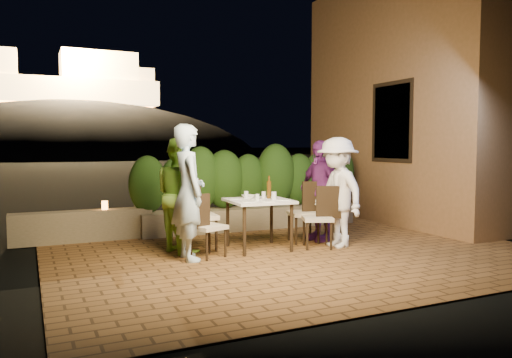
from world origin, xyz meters
TOP-DOWN VIEW (x-y plane):
  - ground at (0.00, 0.00)m, footprint 400.00×400.00m
  - terrace_floor at (0.00, 0.50)m, footprint 7.00×6.00m
  - building_wall at (3.60, 2.00)m, footprint 1.60×5.00m
  - window_pane at (2.82, 1.50)m, footprint 0.08×1.00m
  - window_frame at (2.81, 1.50)m, footprint 0.06×1.15m
  - planter at (0.20, 2.30)m, footprint 4.20×0.55m
  - hedge at (0.20, 2.30)m, footprint 4.00×0.70m
  - parapet at (-2.80, 2.30)m, footprint 2.20×0.30m
  - hill at (2.00, 60.00)m, footprint 52.00×40.00m
  - fortress at (2.00, 60.00)m, footprint 26.00×8.00m
  - dining_table at (-0.47, 0.56)m, footprint 0.93×0.93m
  - plate_nw at (-0.74, 0.33)m, footprint 0.20×0.20m
  - plate_sw at (-0.74, 0.79)m, footprint 0.20×0.20m
  - plate_ne at (-0.17, 0.31)m, footprint 0.22×0.22m
  - plate_se at (-0.17, 0.76)m, footprint 0.20×0.20m
  - plate_centre at (-0.49, 0.59)m, footprint 0.20×0.20m
  - plate_front at (-0.46, 0.25)m, footprint 0.22×0.22m
  - glass_nw at (-0.57, 0.40)m, footprint 0.06×0.06m
  - glass_sw at (-0.58, 0.77)m, footprint 0.07×0.07m
  - glass_ne at (-0.28, 0.42)m, footprint 0.07×0.07m
  - glass_se at (-0.33, 0.67)m, footprint 0.06×0.06m
  - beer_bottle at (-0.27, 0.61)m, footprint 0.07×0.07m
  - bowl at (-0.52, 0.83)m, footprint 0.23×0.23m
  - chair_left_front at (-1.33, 0.37)m, footprint 0.54×0.54m
  - chair_left_back at (-1.29, 0.88)m, footprint 0.52×0.52m
  - chair_right_front at (0.39, 0.29)m, footprint 0.57×0.57m
  - chair_right_back at (0.42, 0.75)m, footprint 0.53×0.53m
  - diner_blue at (-1.61, 0.35)m, footprint 0.46×0.68m
  - diner_green at (-1.58, 0.90)m, footprint 0.82×0.95m
  - diner_white at (0.70, 0.22)m, footprint 0.68×1.11m
  - diner_purple at (0.73, 0.77)m, footprint 0.52×1.00m
  - parapet_lamp at (-2.45, 2.30)m, footprint 0.10×0.10m

SIDE VIEW (x-z plane):
  - hill at x=2.00m, z-range -15.00..7.00m
  - terrace_floor at x=0.00m, z-range -0.15..0.00m
  - ground at x=0.00m, z-range -0.02..-0.02m
  - planter at x=0.20m, z-range 0.00..0.40m
  - parapet at x=-2.80m, z-range 0.00..0.50m
  - dining_table at x=-0.47m, z-range 0.00..0.75m
  - chair_left_front at x=-1.33m, z-range 0.00..0.89m
  - chair_right_front at x=0.39m, z-range 0.00..0.94m
  - chair_right_back at x=0.42m, z-range 0.00..0.98m
  - chair_left_back at x=-1.29m, z-range 0.00..1.06m
  - parapet_lamp at x=-2.45m, z-range 0.50..0.64m
  - plate_centre at x=-0.49m, z-range 0.75..0.76m
  - plate_se at x=-0.17m, z-range 0.75..0.76m
  - plate_sw at x=-0.74m, z-range 0.75..0.76m
  - plate_nw at x=-0.74m, z-range 0.75..0.76m
  - plate_front at x=-0.46m, z-range 0.75..0.76m
  - plate_ne at x=-0.17m, z-range 0.75..0.76m
  - bowl at x=-0.52m, z-range 0.75..0.80m
  - glass_nw at x=-0.57m, z-range 0.75..0.85m
  - glass_se at x=-0.33m, z-range 0.75..0.86m
  - glass_sw at x=-0.58m, z-range 0.75..0.86m
  - glass_ne at x=-0.28m, z-range 0.75..0.87m
  - diner_purple at x=0.73m, z-range 0.00..1.64m
  - diner_green at x=-1.58m, z-range 0.00..1.68m
  - diner_white at x=0.70m, z-range 0.00..1.68m
  - diner_blue at x=-1.61m, z-range 0.00..1.85m
  - beer_bottle at x=-0.27m, z-range 0.75..1.10m
  - hedge at x=0.20m, z-range 0.40..1.50m
  - window_pane at x=2.82m, z-range 1.30..2.70m
  - window_frame at x=2.81m, z-range 1.23..2.77m
  - building_wall at x=3.60m, z-range 0.00..5.00m
  - fortress at x=2.00m, z-range 6.50..14.50m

